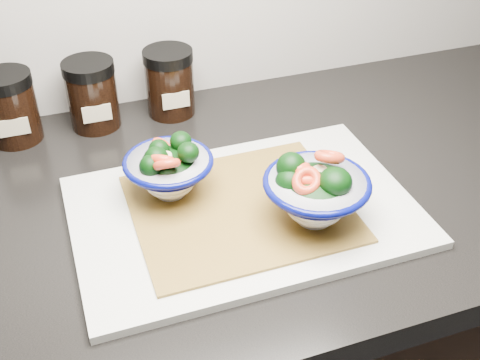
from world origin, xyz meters
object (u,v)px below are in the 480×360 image
object	(u,v)px
spice_jar_b	(11,107)
bowl_right	(314,191)
spice_jar_c	(92,94)
bowl_left	(168,170)
spice_jar_d	(170,82)
cutting_board	(244,211)

from	to	relation	value
spice_jar_b	bowl_right	bearing A→B (deg)	-45.21
spice_jar_b	spice_jar_c	bearing A→B (deg)	0.00
bowl_left	spice_jar_b	distance (m)	0.31
spice_jar_c	spice_jar_d	xyz separation A→B (m)	(0.13, 0.00, 0.00)
spice_jar_b	spice_jar_c	distance (m)	0.12
bowl_right	spice_jar_c	size ratio (longest dim) A/B	1.21
bowl_right	bowl_left	bearing A→B (deg)	144.75
cutting_board	spice_jar_b	size ratio (longest dim) A/B	3.98
spice_jar_b	cutting_board	bearing A→B (deg)	-47.44
cutting_board	bowl_left	distance (m)	0.11
cutting_board	spice_jar_d	bearing A→B (deg)	94.43
cutting_board	spice_jar_c	world-z (taller)	spice_jar_c
bowl_right	spice_jar_b	world-z (taller)	bowl_right
spice_jar_b	spice_jar_c	size ratio (longest dim) A/B	1.00
bowl_right	spice_jar_c	bearing A→B (deg)	122.58
bowl_left	spice_jar_b	world-z (taller)	spice_jar_b
bowl_left	spice_jar_d	xyz separation A→B (m)	(0.06, 0.24, 0.00)
bowl_left	spice_jar_d	size ratio (longest dim) A/B	1.07
bowl_left	spice_jar_c	bearing A→B (deg)	105.32
bowl_right	spice_jar_b	xyz separation A→B (m)	(-0.35, 0.35, -0.00)
bowl_right	spice_jar_b	distance (m)	0.50
bowl_left	spice_jar_d	distance (m)	0.25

